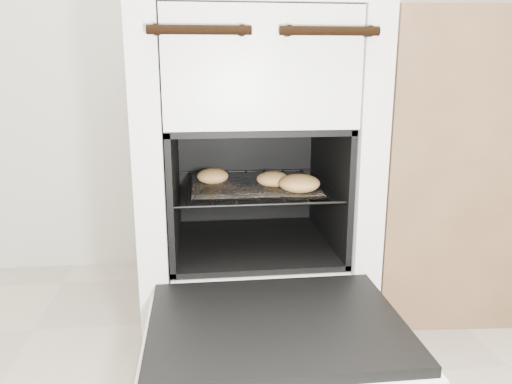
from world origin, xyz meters
TOP-DOWN VIEW (x-y plane):
  - stove at (0.02, 1.14)m, footprint 0.65×0.72m
  - oven_door at (0.02, 0.59)m, footprint 0.59×0.46m
  - oven_rack at (0.02, 1.07)m, footprint 0.47×0.46m
  - foil_sheet at (0.02, 1.04)m, footprint 0.37×0.33m
  - baked_rolls at (0.05, 0.99)m, footprint 0.37×0.26m
  - counter at (0.89, 1.19)m, footprint 0.99×0.70m

SIDE VIEW (x-z plane):
  - oven_door at x=0.02m, z-range 0.20..0.24m
  - oven_rack at x=0.02m, z-range 0.43..0.44m
  - foil_sheet at x=0.02m, z-range 0.43..0.44m
  - baked_rolls at x=0.05m, z-range 0.44..0.49m
  - counter at x=0.89m, z-range 0.00..0.95m
  - stove at x=0.02m, z-range -0.01..0.99m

